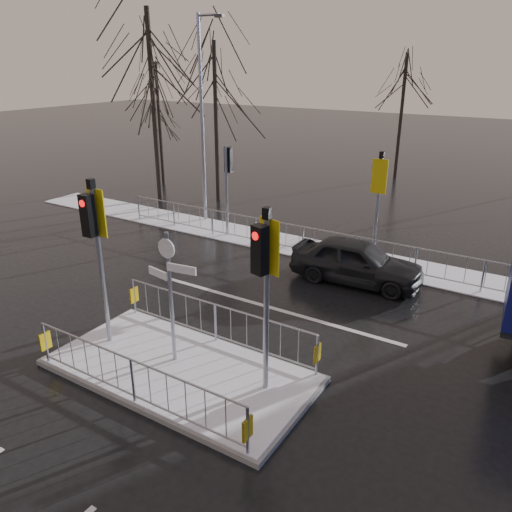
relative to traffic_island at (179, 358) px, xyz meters
The scene contains 11 objects.
ground 0.39m from the traffic_island, 42.90° to the right, with size 120.00×120.00×0.00m, color black.
snow_verge 8.60m from the traffic_island, 89.92° to the left, with size 30.00×2.00×0.04m, color white.
lane_markings 0.52m from the traffic_island, 88.07° to the right, with size 8.00×11.38×0.01m.
traffic_island is the anchor object (origin of this frame).
far_kerb_fixtures 8.11m from the traffic_island, 87.84° to the left, with size 18.00×0.65×3.83m.
car_far_lane 6.91m from the traffic_island, 77.33° to the left, with size 1.64×4.08×1.39m, color black.
tree_near_a 16.23m from the traffic_island, 133.66° to the left, with size 4.75×4.75×8.97m.
tree_near_b 15.57m from the traffic_island, 122.60° to the left, with size 4.00×4.00×7.55m.
tree_near_c 18.84m from the traffic_island, 132.79° to the left, with size 3.50×3.50×6.61m.
tree_far_a 22.52m from the traffic_island, 95.17° to the left, with size 3.75×3.75×7.08m.
street_lamp_left 12.17m from the traffic_island, 124.07° to the left, with size 1.25×0.18×8.20m.
Camera 1 is at (6.44, -7.10, 6.54)m, focal length 35.00 mm.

